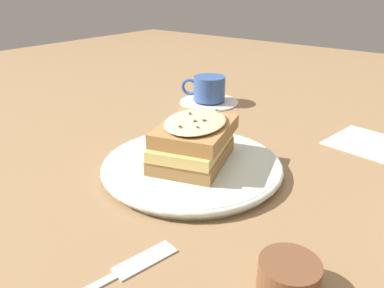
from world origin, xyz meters
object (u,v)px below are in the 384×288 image
Objects in this scene: napkin at (377,145)px; condiment_pot at (289,276)px; teacup_with_saucer at (209,92)px; dinner_plate at (192,165)px; fork at (116,274)px; sandwich at (193,141)px.

napkin is 2.59× the size of condiment_pot.
teacup_with_saucer reaches higher than condiment_pot.
teacup_with_saucer is at bearing -58.43° from dinner_plate.
sandwich is at bearing 120.94° from fork.
dinner_plate is 1.50× the size of fork.
fork is at bearing 76.09° from napkin.
sandwich is 0.25m from condiment_pot.
fork is at bearing 109.33° from dinner_plate.
teacup_with_saucer is 0.91× the size of napkin.
teacup_with_saucer is at bearing -46.85° from condiment_pot.
condiment_pot is (-0.02, 0.40, 0.01)m from napkin.
condiment_pot is (-0.39, 0.42, -0.01)m from teacup_with_saucer.
sandwich reaches higher than teacup_with_saucer.
napkin is 0.40m from condiment_pot.
teacup_with_saucer is at bearing -3.34° from napkin.
condiment_pot is (-0.21, 0.13, 0.01)m from dinner_plate.
sandwich is at bearing 99.13° from teacup_with_saucer.
teacup_with_saucer is 0.38m from napkin.
teacup_with_saucer is 0.57m from fork.
sandwich is at bearing -97.90° from dinner_plate.
sandwich is 0.87× the size of fork.
teacup_with_saucer reaches higher than dinner_plate.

